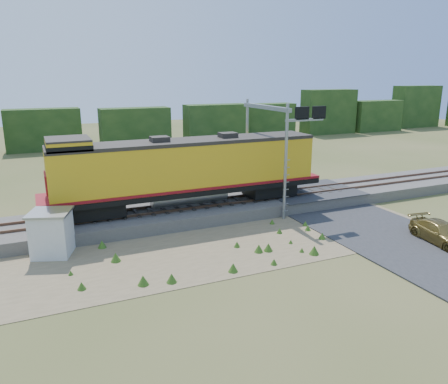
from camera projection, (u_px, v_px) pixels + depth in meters
name	position (u px, v px, depth m)	size (l,w,h in m)	color
ground	(268.00, 242.00, 25.26)	(140.00, 140.00, 0.00)	#475123
ballast	(226.00, 207.00, 30.46)	(70.00, 5.00, 0.80)	slate
rails	(226.00, 201.00, 30.34)	(70.00, 1.54, 0.16)	brown
dirt_shoulder	(233.00, 244.00, 24.92)	(26.00, 8.00, 0.03)	#8C7754
road	(356.00, 221.00, 28.62)	(7.00, 66.00, 0.86)	#38383A
tree_line_north	(128.00, 123.00, 58.04)	(130.00, 3.00, 6.50)	#1B3814
weed_clumps	(212.00, 250.00, 23.99)	(15.00, 6.20, 0.56)	#375F1B
locomotive	(185.00, 169.00, 28.54)	(18.82, 2.87, 4.86)	black
shed	(52.00, 233.00, 23.11)	(2.61, 2.61, 2.44)	silver
signal_gantry	(275.00, 130.00, 29.80)	(3.02, 6.20, 7.63)	gray
car	(442.00, 233.00, 24.88)	(1.71, 4.21, 1.22)	olive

